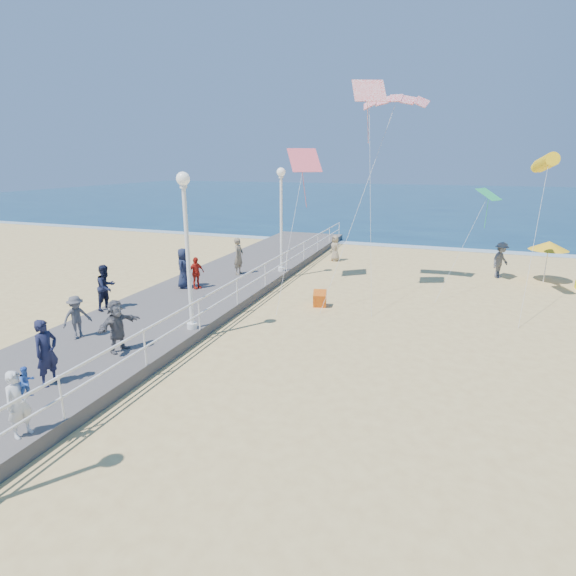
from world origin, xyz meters
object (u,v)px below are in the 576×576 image
(box_kite, at_px, (320,300))
(beach_umbrella, at_px, (549,246))
(spectator_2, at_px, (77,317))
(spectator_6, at_px, (239,256))
(lamp_post_mid, at_px, (187,236))
(spectator_4, at_px, (184,268))
(spectator_5, at_px, (117,326))
(woman_holding_toddler, at_px, (19,404))
(spectator_0, at_px, (46,352))
(spectator_3, at_px, (196,273))
(beach_walker_a, at_px, (501,260))
(lamp_post_far, at_px, (281,209))
(spectator_7, at_px, (106,287))
(toddler_held, at_px, (27,382))
(beach_walker_c, at_px, (335,248))

(box_kite, xyz_separation_m, beach_umbrella, (9.82, 7.74, 1.61))
(spectator_2, distance_m, spectator_6, 9.70)
(lamp_post_mid, distance_m, spectator_4, 5.90)
(spectator_2, distance_m, spectator_5, 2.04)
(woman_holding_toddler, xyz_separation_m, spectator_6, (-1.77, 14.37, 0.19))
(woman_holding_toddler, bearing_deg, spectator_0, 41.91)
(lamp_post_mid, bearing_deg, spectator_0, -105.95)
(spectator_3, xyz_separation_m, beach_walker_a, (13.43, 8.50, -0.17))
(lamp_post_far, relative_size, spectator_5, 3.25)
(spectator_0, height_order, box_kite, spectator_0)
(spectator_3, relative_size, spectator_7, 0.82)
(spectator_0, bearing_deg, lamp_post_mid, -12.75)
(spectator_4, relative_size, beach_umbrella, 0.86)
(spectator_0, relative_size, spectator_4, 0.97)
(spectator_3, distance_m, spectator_6, 3.20)
(spectator_7, height_order, box_kite, spectator_7)
(woman_holding_toddler, height_order, beach_walker_a, beach_walker_a)
(spectator_4, distance_m, box_kite, 6.42)
(box_kite, bearing_deg, toddler_held, -117.75)
(lamp_post_far, xyz_separation_m, spectator_6, (-1.82, -1.38, -2.32))
(spectator_3, xyz_separation_m, box_kite, (5.72, 0.50, -0.83))
(spectator_0, bearing_deg, lamp_post_far, -2.47)
(toddler_held, bearing_deg, spectator_2, 42.85)
(toddler_held, height_order, spectator_4, spectator_4)
(spectator_6, xyz_separation_m, beach_umbrella, (14.87, 5.12, 0.57))
(beach_walker_c, bearing_deg, beach_walker_a, 40.98)
(lamp_post_far, xyz_separation_m, spectator_3, (-2.48, -4.50, -2.53))
(woman_holding_toddler, xyz_separation_m, spectator_7, (-4.20, 7.51, 0.15))
(spectator_6, bearing_deg, lamp_post_far, -52.91)
(toddler_held, distance_m, spectator_2, 5.63)
(beach_walker_a, xyz_separation_m, box_kite, (-7.72, -8.00, -0.66))
(beach_walker_c, distance_m, box_kite, 9.27)
(spectator_3, bearing_deg, lamp_post_far, -3.71)
(box_kite, bearing_deg, lamp_post_mid, -135.51)
(spectator_5, bearing_deg, beach_umbrella, -33.01)
(lamp_post_mid, distance_m, spectator_7, 4.92)
(toddler_held, bearing_deg, spectator_7, 38.71)
(lamp_post_far, height_order, toddler_held, lamp_post_far)
(lamp_post_mid, xyz_separation_m, beach_walker_a, (10.95, 13.00, -2.70))
(spectator_6, distance_m, beach_walker_c, 7.40)
(lamp_post_far, relative_size, box_kite, 8.87)
(spectator_2, bearing_deg, beach_walker_a, -18.17)
(spectator_7, bearing_deg, spectator_6, -16.06)
(toddler_held, distance_m, beach_walker_c, 20.80)
(spectator_3, xyz_separation_m, beach_walker_c, (4.15, 9.63, -0.33))
(spectator_5, bearing_deg, spectator_7, 54.61)
(woman_holding_toddler, bearing_deg, lamp_post_mid, 7.68)
(lamp_post_mid, relative_size, spectator_5, 3.25)
(lamp_post_mid, height_order, toddler_held, lamp_post_mid)
(spectator_0, bearing_deg, spectator_4, 13.74)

